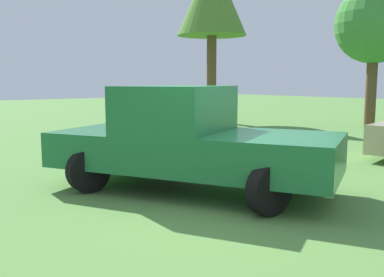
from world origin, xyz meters
The scene contains 3 objects.
ground_plane centered at (0.00, 0.00, 0.00)m, with size 80.00×80.00×0.00m, color #54843D.
pickup_truck centered at (-0.02, 0.72, 0.91)m, with size 3.99×5.17×1.78m.
tree_back_left centered at (12.33, 4.50, 4.11)m, with size 3.16×3.16×5.73m.
Camera 1 is at (-4.37, -5.12, 1.86)m, focal length 40.34 mm.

